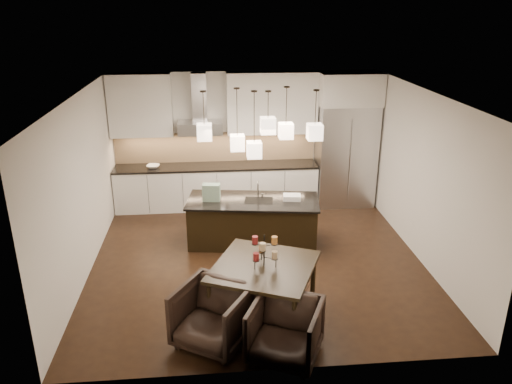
{
  "coord_description": "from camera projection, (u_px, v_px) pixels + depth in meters",
  "views": [
    {
      "loc": [
        -0.72,
        -7.51,
        4.11
      ],
      "look_at": [
        0.0,
        0.2,
        1.15
      ],
      "focal_mm": 35.0,
      "sensor_mm": 36.0,
      "label": 1
    }
  ],
  "objects": [
    {
      "name": "candle_b",
      "position": [
        262.0,
        248.0,
        6.8
      ],
      "size": [
        0.1,
        0.1,
        0.1
      ],
      "primitive_type": "cylinder",
      "rotation": [
        0.0,
        0.0,
        -0.41
      ],
      "color": "#BD7836",
      "rests_on": "candelabra"
    },
    {
      "name": "pendant_f",
      "position": [
        254.0,
        150.0,
        8.2
      ],
      "size": [
        0.24,
        0.24,
        0.26
      ],
      "primitive_type": "cube",
      "color": "beige",
      "rests_on": "ceiling"
    },
    {
      "name": "candle_d",
      "position": [
        274.0,
        240.0,
        6.66
      ],
      "size": [
        0.1,
        0.1,
        0.1
      ],
      "primitive_type": "cylinder",
      "rotation": [
        0.0,
        0.0,
        -0.41
      ],
      "color": "#BD7836",
      "rests_on": "candelabra"
    },
    {
      "name": "food_container",
      "position": [
        292.0,
        197.0,
        8.83
      ],
      "size": [
        0.33,
        0.26,
        0.09
      ],
      "primitive_type": "cube",
      "rotation": [
        0.0,
        0.0,
        -0.14
      ],
      "color": "silver",
      "rests_on": "island_top"
    },
    {
      "name": "candle_f",
      "position": [
        263.0,
        247.0,
        6.48
      ],
      "size": [
        0.1,
        0.1,
        0.1
      ],
      "primitive_type": "cylinder",
      "rotation": [
        0.0,
        0.0,
        -0.41
      ],
      "color": "#D9B789",
      "rests_on": "candelabra"
    },
    {
      "name": "upper_cab_left",
      "position": [
        140.0,
        105.0,
        9.95
      ],
      "size": [
        1.25,
        0.35,
        1.25
      ],
      "primitive_type": "cube",
      "color": "silver",
      "rests_on": "wall_back"
    },
    {
      "name": "island_body",
      "position": [
        253.0,
        222.0,
        8.98
      ],
      "size": [
        2.35,
        1.2,
        0.79
      ],
      "primitive_type": "cube",
      "rotation": [
        0.0,
        0.0,
        -0.14
      ],
      "color": "black",
      "rests_on": "floor"
    },
    {
      "name": "refrigerator",
      "position": [
        345.0,
        155.0,
        10.53
      ],
      "size": [
        1.2,
        0.72,
        2.15
      ],
      "primitive_type": "cube",
      "color": "#B7B7BA",
      "rests_on": "floor"
    },
    {
      "name": "floor",
      "position": [
        257.0,
        259.0,
        8.52
      ],
      "size": [
        5.5,
        5.5,
        0.02
      ],
      "primitive_type": "cube",
      "color": "black",
      "rests_on": "ground"
    },
    {
      "name": "pendant_b",
      "position": [
        237.0,
        143.0,
        8.45
      ],
      "size": [
        0.24,
        0.24,
        0.26
      ],
      "primitive_type": "cube",
      "color": "beige",
      "rests_on": "ceiling"
    },
    {
      "name": "wall_left",
      "position": [
        81.0,
        187.0,
        7.78
      ],
      "size": [
        0.02,
        5.5,
        2.8
      ],
      "primitive_type": "cube",
      "color": "silver",
      "rests_on": "ground"
    },
    {
      "name": "wall_front",
      "position": [
        281.0,
        267.0,
        5.45
      ],
      "size": [
        5.5,
        0.02,
        2.8
      ],
      "primitive_type": "cube",
      "color": "silver",
      "rests_on": "ground"
    },
    {
      "name": "tote_bag",
      "position": [
        211.0,
        192.0,
        8.75
      ],
      "size": [
        0.32,
        0.2,
        0.31
      ],
      "primitive_type": "cube",
      "rotation": [
        0.0,
        0.0,
        -0.14
      ],
      "color": "#164A2E",
      "rests_on": "island_top"
    },
    {
      "name": "pendant_e",
      "position": [
        315.0,
        132.0,
        8.2
      ],
      "size": [
        0.24,
        0.24,
        0.26
      ],
      "primitive_type": "cube",
      "color": "beige",
      "rests_on": "ceiling"
    },
    {
      "name": "upper_cab_right",
      "position": [
        272.0,
        103.0,
        10.18
      ],
      "size": [
        1.85,
        0.35,
        1.25
      ],
      "primitive_type": "cube",
      "color": "silver",
      "rests_on": "wall_back"
    },
    {
      "name": "wall_right",
      "position": [
        423.0,
        177.0,
        8.25
      ],
      "size": [
        0.02,
        5.5,
        2.8
      ],
      "primitive_type": "cube",
      "color": "silver",
      "rests_on": "ground"
    },
    {
      "name": "fruit_bowl",
      "position": [
        153.0,
        166.0,
        10.22
      ],
      "size": [
        0.3,
        0.3,
        0.06
      ],
      "primitive_type": "imported",
      "rotation": [
        0.0,
        0.0,
        -0.16
      ],
      "color": "silver",
      "rests_on": "countertop"
    },
    {
      "name": "hood_canopy",
      "position": [
        200.0,
        128.0,
        10.13
      ],
      "size": [
        0.9,
        0.52,
        0.24
      ],
      "primitive_type": "cube",
      "color": "#B7B7BA",
      "rests_on": "wall_back"
    },
    {
      "name": "candle_e",
      "position": [
        255.0,
        240.0,
        6.66
      ],
      "size": [
        0.1,
        0.1,
        0.1
      ],
      "primitive_type": "cylinder",
      "rotation": [
        0.0,
        0.0,
        -0.41
      ],
      "color": "maroon",
      "rests_on": "candelabra"
    },
    {
      "name": "candle_c",
      "position": [
        256.0,
        257.0,
        6.58
      ],
      "size": [
        0.1,
        0.1,
        0.1
      ],
      "primitive_type": "cylinder",
      "rotation": [
        0.0,
        0.0,
        -0.41
      ],
      "color": "maroon",
      "rests_on": "candelabra"
    },
    {
      "name": "backsplash",
      "position": [
        216.0,
        147.0,
        10.56
      ],
      "size": [
        4.21,
        0.02,
        0.63
      ],
      "primitive_type": "cube",
      "color": "tan",
      "rests_on": "countertop"
    },
    {
      "name": "dining_table",
      "position": [
        264.0,
        290.0,
        6.87
      ],
      "size": [
        1.71,
        1.71,
        0.78
      ],
      "primitive_type": null,
      "rotation": [
        0.0,
        0.0,
        -0.41
      ],
      "color": "black",
      "rests_on": "floor"
    },
    {
      "name": "candelabra",
      "position": [
        264.0,
        250.0,
        6.65
      ],
      "size": [
        0.49,
        0.49,
        0.46
      ],
      "primitive_type": null,
      "rotation": [
        0.0,
        0.0,
        -0.41
      ],
      "color": "black",
      "rests_on": "dining_table"
    },
    {
      "name": "wall_back",
      "position": [
        245.0,
        138.0,
        10.58
      ],
      "size": [
        5.5,
        0.02,
        2.8
      ],
      "primitive_type": "cube",
      "color": "silver",
      "rests_on": "ground"
    },
    {
      "name": "pendant_a",
      "position": [
        204.0,
        132.0,
        8.08
      ],
      "size": [
        0.24,
        0.24,
        0.26
      ],
      "primitive_type": "cube",
      "color": "beige",
      "rests_on": "ceiling"
    },
    {
      "name": "armchair_left",
      "position": [
        213.0,
        316.0,
        6.3
      ],
      "size": [
        1.18,
        1.19,
        0.8
      ],
      "primitive_type": "imported",
      "rotation": [
        0.0,
        0.0,
        -0.54
      ],
      "color": "black",
      "rests_on": "floor"
    },
    {
      "name": "armchair_right",
      "position": [
        285.0,
        331.0,
        6.03
      ],
      "size": [
        1.08,
        1.09,
        0.76
      ],
      "primitive_type": "imported",
      "rotation": [
        0.0,
        0.0,
        -0.42
      ],
      "color": "black",
      "rests_on": "floor"
    },
    {
      "name": "hood_chimney",
      "position": [
        199.0,
        97.0,
        10.02
      ],
      "size": [
        0.3,
        0.28,
        0.96
      ],
      "primitive_type": "cube",
      "color": "#B7B7BA",
      "rests_on": "hood_canopy"
    },
    {
      "name": "lower_cabinets",
      "position": [
        217.0,
        187.0,
        10.56
      ],
      "size": [
        4.21,
        0.62,
        0.88
      ],
      "primitive_type": "cube",
      "color": "silver",
      "rests_on": "floor"
    },
    {
      "name": "island_top",
      "position": [
        253.0,
        201.0,
        8.83
      ],
      "size": [
        2.43,
        1.28,
        0.04
      ],
      "primitive_type": "cube",
      "rotation": [
        0.0,
        0.0,
        -0.14
      ],
      "color": "black",
      "rests_on": "island_body"
    },
    {
      "name": "fridge_panel",
      "position": [
        350.0,
        89.0,
        10.03
      ],
      "size": [
        1.26,
        0.72,
        0.65
      ],
      "primitive_type": "cube",
      "color": "silver",
      "rests_on": "refrigerator"
    },
    {
      "name": "pendant_d",
      "position": [
        286.0,
        131.0,
        8.52
      ],
      "size": [
        0.24,
        0.24,
        0.26
      ],
      "primitive_type": "cube",
      "color": "beige",
      "rests_on": "ceiling"
    },
    {
      "name": "candle_a",
      "position": [
        275.0,
        255.0,
        6.62
      ],
      "size": [
        0.1,
        0.1,
        0.1
      ],
      "primitive_type": "cylinder",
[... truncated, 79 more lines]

